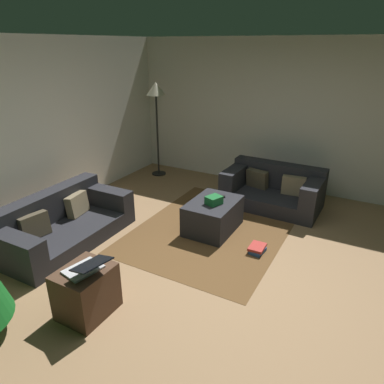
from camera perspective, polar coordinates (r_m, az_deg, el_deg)
ground_plane at (r=4.20m, az=4.58°, el=-13.45°), size 6.40×6.40×0.00m
rear_partition at (r=5.59m, az=-26.02°, el=8.31°), size 6.40×0.12×2.60m
corner_partition at (r=6.51m, az=16.77°, el=11.40°), size 0.12×6.40×2.60m
couch_left at (r=5.10m, az=-20.34°, el=-4.76°), size 1.83×0.93×0.63m
couch_right at (r=5.96m, az=12.98°, el=0.41°), size 0.90×1.54×0.65m
ottoman at (r=5.05m, az=3.40°, el=-3.82°), size 0.84×0.61×0.44m
gift_box at (r=4.87m, az=3.54°, el=-1.32°), size 0.25×0.23×0.11m
tv_remote at (r=5.11m, az=4.47°, el=-0.70°), size 0.12×0.17×0.02m
side_table at (r=3.73m, az=-16.63°, el=-15.07°), size 0.52×0.44×0.50m
laptop at (r=3.51m, az=-16.63°, el=-11.54°), size 0.40×0.46×0.18m
book_stack at (r=4.67m, az=10.46°, el=-9.00°), size 0.26×0.20×0.09m
corner_lamp at (r=6.96m, az=-5.81°, el=15.04°), size 0.36×0.36×1.82m
area_rug at (r=5.15m, az=3.35°, el=-5.97°), size 2.60×2.00×0.01m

